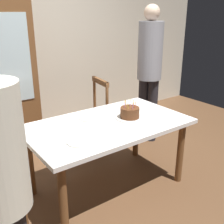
{
  "coord_description": "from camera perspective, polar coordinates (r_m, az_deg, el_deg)",
  "views": [
    {
      "loc": [
        -1.42,
        -2.0,
        1.73
      ],
      "look_at": [
        0.05,
        0.0,
        0.82
      ],
      "focal_mm": 44.26,
      "sensor_mm": 36.0,
      "label": 1
    }
  ],
  "objects": [
    {
      "name": "ground",
      "position": [
        3.0,
        -0.8,
        -15.11
      ],
      "size": [
        6.4,
        6.4,
        0.0
      ],
      "primitive_type": "plane",
      "color": "brown"
    },
    {
      "name": "back_wall",
      "position": [
        4.13,
        -16.4,
        13.33
      ],
      "size": [
        6.4,
        0.1,
        2.6
      ],
      "primitive_type": "cube",
      "color": "beige",
      "rests_on": "ground"
    },
    {
      "name": "dining_table",
      "position": [
        2.69,
        -0.86,
        -4.01
      ],
      "size": [
        1.56,
        0.91,
        0.72
      ],
      "color": "white",
      "rests_on": "ground"
    },
    {
      "name": "birthday_cake",
      "position": [
        2.74,
        3.69,
        -0.31
      ],
      "size": [
        0.28,
        0.28,
        0.18
      ],
      "color": "silver",
      "rests_on": "dining_table"
    },
    {
      "name": "plate_near_celebrant",
      "position": [
        2.28,
        -6.7,
        -6.08
      ],
      "size": [
        0.22,
        0.22,
        0.01
      ],
      "primitive_type": "cylinder",
      "color": "silver",
      "rests_on": "dining_table"
    },
    {
      "name": "plate_far_side",
      "position": [
        2.77,
        -4.64,
        -1.19
      ],
      "size": [
        0.22,
        0.22,
        0.01
      ],
      "primitive_type": "cylinder",
      "color": "silver",
      "rests_on": "dining_table"
    },
    {
      "name": "fork_near_celebrant",
      "position": [
        2.21,
        -10.16,
        -7.3
      ],
      "size": [
        0.18,
        0.04,
        0.01
      ],
      "primitive_type": "cube",
      "rotation": [
        0.0,
        0.0,
        0.12
      ],
      "color": "silver",
      "rests_on": "dining_table"
    },
    {
      "name": "fork_far_side",
      "position": [
        2.71,
        -7.66,
        -1.89
      ],
      "size": [
        0.18,
        0.05,
        0.01
      ],
      "primitive_type": "cube",
      "rotation": [
        0.0,
        0.0,
        -0.18
      ],
      "color": "silver",
      "rests_on": "dining_table"
    },
    {
      "name": "fork_near_guest",
      "position": [
        2.69,
        6.88,
        -1.98
      ],
      "size": [
        0.18,
        0.05,
        0.01
      ],
      "primitive_type": "cube",
      "rotation": [
        0.0,
        0.0,
        -0.21
      ],
      "color": "silver",
      "rests_on": "dining_table"
    },
    {
      "name": "chair_spindle_back",
      "position": [
        3.47,
        -4.84,
        -1.44
      ],
      "size": [
        0.5,
        0.5,
        0.95
      ],
      "color": "brown",
      "rests_on": "ground"
    },
    {
      "name": "person_guest",
      "position": [
        3.71,
        7.75,
        9.27
      ],
      "size": [
        0.32,
        0.32,
        1.82
      ],
      "color": "#262328",
      "rests_on": "ground"
    }
  ]
}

